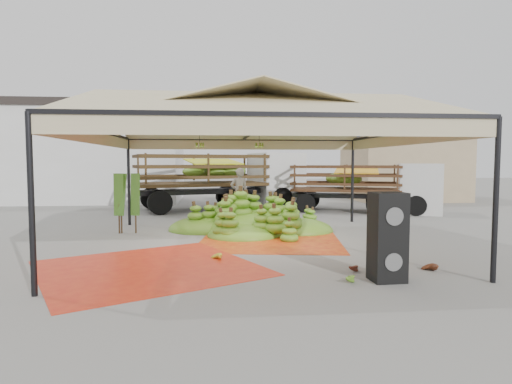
{
  "coord_description": "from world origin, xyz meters",
  "views": [
    {
      "loc": [
        -1.06,
        -11.2,
        2.19
      ],
      "look_at": [
        0.2,
        1.5,
        1.3
      ],
      "focal_mm": 30.0,
      "sensor_mm": 36.0,
      "label": 1
    }
  ],
  "objects": [
    {
      "name": "ground",
      "position": [
        0.0,
        0.0,
        0.0
      ],
      "size": [
        90.0,
        90.0,
        0.0
      ],
      "primitive_type": "plane",
      "color": "slate",
      "rests_on": "ground"
    },
    {
      "name": "canopy_tent",
      "position": [
        0.0,
        0.0,
        3.3
      ],
      "size": [
        8.1,
        8.1,
        4.0
      ],
      "color": "black",
      "rests_on": "ground"
    },
    {
      "name": "building_white",
      "position": [
        -10.0,
        14.0,
        2.71
      ],
      "size": [
        14.3,
        6.3,
        5.4
      ],
      "color": "silver",
      "rests_on": "ground"
    },
    {
      "name": "building_tan",
      "position": [
        10.0,
        13.0,
        2.07
      ],
      "size": [
        6.3,
        5.3,
        4.1
      ],
      "color": "tan",
      "rests_on": "ground"
    },
    {
      "name": "tarp_left",
      "position": [
        -2.42,
        -2.3,
        0.01
      ],
      "size": [
        5.45,
        5.36,
        0.01
      ],
      "primitive_type": "cube",
      "rotation": [
        0.0,
        0.0,
        0.46
      ],
      "color": "red",
      "rests_on": "ground"
    },
    {
      "name": "tarp_right",
      "position": [
        0.53,
        0.72,
        0.01
      ],
      "size": [
        4.42,
        4.59,
        0.01
      ],
      "primitive_type": "cube",
      "rotation": [
        0.0,
        0.0,
        -0.15
      ],
      "color": "orange",
      "rests_on": "ground"
    },
    {
      "name": "banana_heap",
      "position": [
        0.21,
        2.32,
        0.59
      ],
      "size": [
        6.1,
        5.29,
        1.17
      ],
      "primitive_type": "ellipsoid",
      "rotation": [
        0.0,
        0.0,
        -0.16
      ],
      "color": "#427418",
      "rests_on": "ground"
    },
    {
      "name": "hand_yellow_a",
      "position": [
        2.49,
        -2.34,
        0.11
      ],
      "size": [
        0.55,
        0.48,
        0.22
      ],
      "primitive_type": "ellipsoid",
      "rotation": [
        0.0,
        0.0,
        0.18
      ],
      "color": "gold",
      "rests_on": "ground"
    },
    {
      "name": "hand_yellow_b",
      "position": [
        -1.06,
        -1.69,
        0.1
      ],
      "size": [
        0.57,
        0.54,
        0.2
      ],
      "primitive_type": "ellipsoid",
      "rotation": [
        0.0,
        0.0,
        0.52
      ],
      "color": "gold",
      "rests_on": "ground"
    },
    {
      "name": "hand_red_a",
      "position": [
        1.67,
        -2.93,
        0.09
      ],
      "size": [
        0.52,
        0.5,
        0.19
      ],
      "primitive_type": "ellipsoid",
      "rotation": [
        0.0,
        0.0,
        -0.55
      ],
      "color": "#5D2A15",
      "rests_on": "ground"
    },
    {
      "name": "hand_red_b",
      "position": [
        3.22,
        -3.14,
        0.11
      ],
      "size": [
        0.59,
        0.56,
        0.21
      ],
      "primitive_type": "ellipsoid",
      "rotation": [
        0.0,
        0.0,
        0.52
      ],
      "color": "#582614",
      "rests_on": "ground"
    },
    {
      "name": "hand_green",
      "position": [
        1.33,
        -3.7,
        0.1
      ],
      "size": [
        0.51,
        0.47,
        0.19
      ],
      "primitive_type": "ellipsoid",
      "rotation": [
        0.0,
        0.0,
        -0.33
      ],
      "color": "#517819",
      "rests_on": "ground"
    },
    {
      "name": "hanging_bunches",
      "position": [
        -0.66,
        -0.37,
        2.62
      ],
      "size": [
        1.74,
        0.24,
        0.2
      ],
      "color": "#4E7718",
      "rests_on": "ground"
    },
    {
      "name": "speaker_stack",
      "position": [
        2.11,
        -3.7,
        0.82
      ],
      "size": [
        0.62,
        0.54,
        1.64
      ],
      "rotation": [
        0.0,
        0.0,
        0.04
      ],
      "color": "black",
      "rests_on": "ground"
    },
    {
      "name": "banana_leaves",
      "position": [
        -3.7,
        2.19,
        0.0
      ],
      "size": [
        0.96,
        1.36,
        3.7
      ],
      "primitive_type": null,
      "color": "#34691C",
      "rests_on": "ground"
    },
    {
      "name": "vendor",
      "position": [
        -0.05,
        5.76,
        0.98
      ],
      "size": [
        0.8,
        0.6,
        1.96
      ],
      "primitive_type": "imported",
      "rotation": [
        0.0,
        0.0,
        3.34
      ],
      "color": "gray",
      "rests_on": "ground"
    },
    {
      "name": "truck_left",
      "position": [
        -0.42,
        8.84,
        1.62
      ],
      "size": [
        8.06,
        4.64,
        2.62
      ],
      "rotation": [
        0.0,
        0.0,
        0.28
      ],
      "color": "#463217",
      "rests_on": "ground"
    },
    {
      "name": "truck_right",
      "position": [
        5.78,
        6.97,
        1.31
      ],
      "size": [
        6.55,
        4.11,
        2.13
      ],
      "rotation": [
        0.0,
        0.0,
        -0.35
      ],
      "color": "#4E291A",
      "rests_on": "ground"
    }
  ]
}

